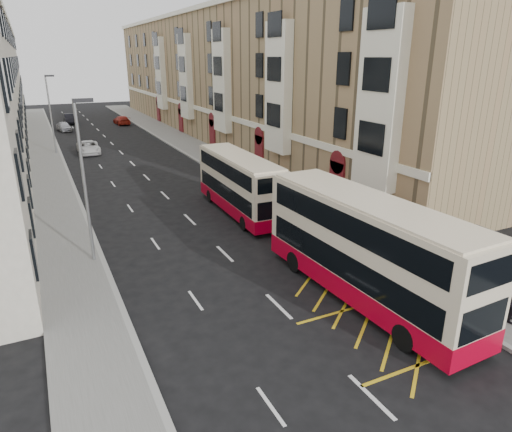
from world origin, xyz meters
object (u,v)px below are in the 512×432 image
white_van (88,147)px  car_red (122,120)px  double_decker_rear (239,184)px  pedestrian_far (427,264)px  street_lamp_near (84,174)px  car_silver (64,126)px  pedestrian_near (476,282)px  street_lamp_far (51,110)px  car_dark (70,119)px  double_decker_front (366,250)px  litter_bin (489,293)px

white_van → car_red: (7.33, 20.96, -0.01)m
double_decker_rear → pedestrian_far: bearing=-73.1°
street_lamp_near → car_silver: street_lamp_near is taller
pedestrian_near → car_silver: 59.21m
street_lamp_near → double_decker_rear: bearing=21.2°
pedestrian_far → street_lamp_far: bearing=-37.1°
pedestrian_near → car_dark: (-10.45, 65.47, -0.29)m
double_decker_front → litter_bin: 5.37m
litter_bin → car_dark: car_dark is taller
double_decker_front → car_red: double_decker_front is taller
double_decker_rear → car_dark: 50.64m
pedestrian_near → pedestrian_far: pedestrian_near is taller
double_decker_front → car_dark: double_decker_front is taller
double_decker_front → pedestrian_near: size_ratio=6.32×
street_lamp_near → litter_bin: bearing=-40.1°
double_decker_front → white_van: bearing=97.8°
street_lamp_far → pedestrian_far: (13.42, -39.18, -3.61)m
street_lamp_near → car_silver: (1.98, 46.55, -3.98)m
white_van → car_silver: 17.69m
double_decker_front → white_van: size_ratio=2.38×
street_lamp_far → litter_bin: bearing=-71.3°
street_lamp_far → car_dark: bearing=81.9°
litter_bin → car_red: (-3.67, 61.75, -0.03)m
car_silver → litter_bin: bearing=-85.9°
street_lamp_near → pedestrian_near: street_lamp_near is taller
litter_bin → pedestrian_near: bearing=121.8°
car_silver → car_red: bearing=13.6°
double_decker_rear → white_van: 26.00m
double_decker_front → double_decker_rear: bearing=88.2°
double_decker_rear → pedestrian_near: size_ratio=5.46×
double_decker_front → car_dark: size_ratio=2.46×
car_red → car_silver: bearing=17.9°
street_lamp_near → pedestrian_far: 16.66m
litter_bin → car_dark: size_ratio=0.22×
street_lamp_far → litter_bin: (14.15, -41.90, -3.95)m
street_lamp_near → car_red: (10.48, 49.86, -3.98)m
double_decker_front → street_lamp_far: bearing=101.9°
car_silver → pedestrian_far: bearing=-86.0°
double_decker_rear → car_silver: 43.48m
car_dark → car_red: size_ratio=1.02×
street_lamp_far → white_van: bearing=-19.3°
double_decker_rear → pedestrian_near: 15.81m
double_decker_front → pedestrian_far: size_ratio=6.49×
street_lamp_near → double_decker_front: 13.59m
double_decker_rear → litter_bin: double_decker_rear is taller
double_decker_rear → car_silver: bearing=101.7°
litter_bin → double_decker_rear: bearing=105.5°
litter_bin → car_silver: 59.70m
double_decker_rear → white_van: (-6.66, 25.10, -1.32)m
street_lamp_far → double_decker_rear: bearing=-69.5°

